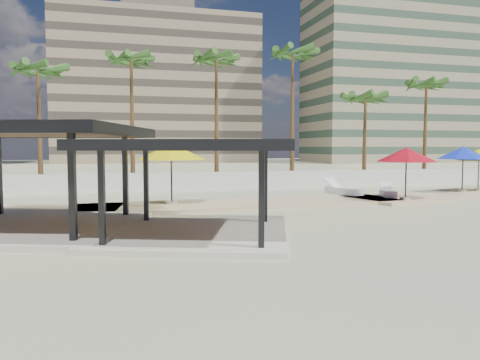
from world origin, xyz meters
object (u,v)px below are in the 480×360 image
at_px(lounger_c, 343,190).
at_px(umbrella_c, 406,155).
at_px(pavilion_west, 29,168).
at_px(lounger_b, 388,193).
at_px(pavilion_central, 195,180).

bearing_deg(lounger_c, umbrella_c, -174.19).
distance_m(pavilion_west, lounger_b, 18.35).
height_order(lounger_b, lounger_c, lounger_c).
bearing_deg(umbrella_c, lounger_b, 87.28).
bearing_deg(pavilion_west, pavilion_central, -8.49).
xyz_separation_m(lounger_b, lounger_c, (-1.84, 1.73, 0.04)).
height_order(pavilion_central, lounger_b, pavilion_central).
relative_size(pavilion_west, umbrella_c, 2.40).
bearing_deg(pavilion_central, lounger_b, 52.86).
relative_size(umbrella_c, lounger_b, 1.79).
height_order(pavilion_west, umbrella_c, pavilion_west).
relative_size(lounger_b, lounger_c, 0.82).
relative_size(pavilion_central, lounger_c, 3.07).
xyz_separation_m(pavilion_west, lounger_b, (17.45, 5.37, -1.80)).
distance_m(pavilion_west, lounger_c, 17.24).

